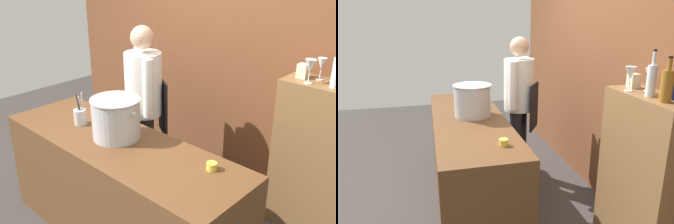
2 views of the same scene
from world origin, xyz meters
The scene contains 13 objects.
ground_plane centered at (0.00, 0.00, 0.00)m, with size 8.00×8.00×0.00m, color #383330.
brick_back_panel centered at (0.00, 1.40, 1.50)m, with size 4.40×0.10×3.00m, color brown.
prep_counter centered at (0.00, 0.00, 0.45)m, with size 2.18×0.70×0.90m, color brown.
bar_cabinet centered at (1.11, 1.19, 0.66)m, with size 0.76×0.32×1.32m, color brown.
chef centered at (-0.37, 0.62, 0.96)m, with size 0.46×0.41×1.66m.
stockpot_large centered at (-0.07, 0.05, 1.06)m, with size 0.44×0.39×0.32m.
utensil_crock centered at (-0.49, 0.00, 0.97)m, with size 0.10×0.10×0.28m.
butter_jar centered at (0.76, 0.17, 0.93)m, with size 0.07×0.07×0.05m, color yellow.
wine_bottle_amber centered at (1.28, 1.13, 1.43)m, with size 0.08×0.08×0.30m.
wine_bottle_clear centered at (1.12, 1.14, 1.44)m, with size 0.06×0.06×0.33m.
wine_glass_wide centered at (0.97, 1.25, 1.44)m, with size 0.07×0.07×0.17m.
wine_glass_tall centered at (0.94, 1.10, 1.45)m, with size 0.08×0.08×0.19m.
spice_tin_cream centered at (0.85, 1.20, 1.38)m, with size 0.08×0.08×0.11m, color beige.
Camera 2 is at (2.98, -0.37, 1.85)m, focal length 33.78 mm.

